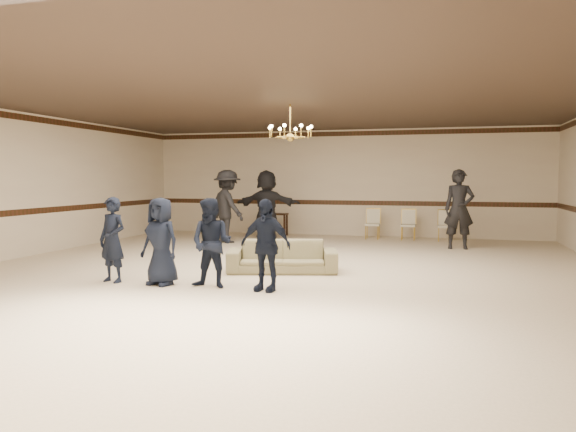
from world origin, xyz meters
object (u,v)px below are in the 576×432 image
(boy_b, at_px, (161,241))
(settee, at_px, (282,256))
(adult_right, at_px, (459,209))
(adult_left, at_px, (227,206))
(console_table, at_px, (274,224))
(banquet_chair_mid, at_px, (408,225))
(boy_c, at_px, (212,243))
(banquet_chair_right, at_px, (445,226))
(chandelier, at_px, (290,121))
(boy_a, at_px, (112,240))
(banquet_chair_left, at_px, (373,224))
(adult_mid, at_px, (267,206))
(boy_d, at_px, (265,245))

(boy_b, xyz_separation_m, settee, (1.58, 1.71, -0.42))
(settee, relative_size, adult_right, 1.03)
(adult_right, bearing_deg, adult_left, 178.12)
(console_table, bearing_deg, banquet_chair_mid, 0.84)
(boy_c, height_order, settee, boy_c)
(adult_right, xyz_separation_m, banquet_chair_right, (-0.31, 1.58, -0.55))
(chandelier, distance_m, boy_a, 4.08)
(adult_right, distance_m, console_table, 5.63)
(banquet_chair_mid, xyz_separation_m, banquet_chair_right, (1.00, 0.00, 0.00))
(banquet_chair_left, bearing_deg, adult_mid, -158.19)
(settee, bearing_deg, boy_d, -97.56)
(boy_a, distance_m, adult_right, 8.39)
(boy_b, distance_m, boy_d, 1.80)
(settee, distance_m, console_table, 6.49)
(boy_a, xyz_separation_m, boy_d, (2.70, 0.00, 0.00))
(boy_a, bearing_deg, chandelier, 58.60)
(adult_mid, bearing_deg, adult_right, 171.99)
(boy_a, bearing_deg, boy_b, 12.88)
(boy_c, bearing_deg, boy_a, -177.60)
(boy_c, distance_m, banquet_chair_right, 8.50)
(boy_a, bearing_deg, adult_mid, 97.12)
(boy_c, height_order, adult_right, adult_right)
(boy_b, height_order, banquet_chair_right, boy_b)
(adult_mid, bearing_deg, adult_left, 34.35)
(boy_a, xyz_separation_m, banquet_chair_left, (3.45, 7.68, -0.29))
(banquet_chair_mid, bearing_deg, boy_d, -100.60)
(boy_d, bearing_deg, boy_a, -171.28)
(boy_b, xyz_separation_m, banquet_chair_mid, (3.55, 7.68, -0.29))
(adult_left, distance_m, banquet_chair_left, 4.18)
(banquet_chair_left, height_order, console_table, banquet_chair_left)
(adult_left, bearing_deg, boy_d, 152.27)
(boy_a, relative_size, boy_d, 1.00)
(adult_left, height_order, banquet_chair_right, adult_left)
(adult_left, height_order, adult_mid, same)
(chandelier, bearing_deg, adult_left, 128.84)
(adult_left, relative_size, banquet_chair_right, 2.29)
(boy_a, height_order, banquet_chair_left, boy_a)
(adult_left, xyz_separation_m, console_table, (0.69, 2.08, -0.64))
(boy_b, bearing_deg, banquet_chair_right, 72.02)
(banquet_chair_right, bearing_deg, console_table, 172.31)
(boy_c, bearing_deg, boy_d, 2.40)
(banquet_chair_mid, distance_m, console_table, 4.01)
(settee, relative_size, banquet_chair_left, 2.36)
(boy_a, relative_size, settee, 0.71)
(chandelier, relative_size, boy_c, 0.66)
(banquet_chair_mid, distance_m, banquet_chair_right, 1.00)
(boy_d, bearing_deg, adult_mid, 116.20)
(banquet_chair_right, bearing_deg, adult_left, -167.12)
(chandelier, relative_size, boy_d, 0.66)
(settee, bearing_deg, adult_right, 38.42)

